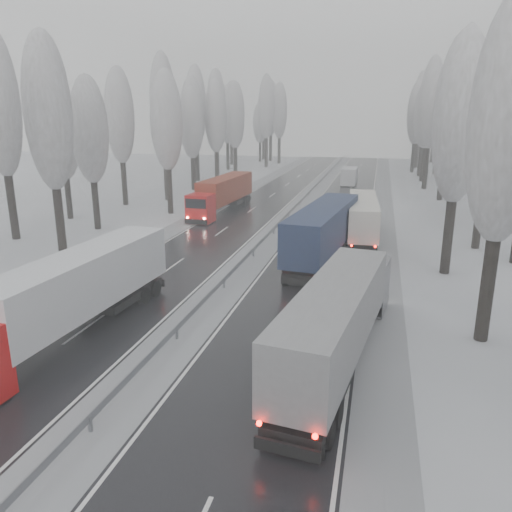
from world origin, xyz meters
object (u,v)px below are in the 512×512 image
at_px(truck_red_white, 71,293).
at_px(truck_blue_box, 327,228).
at_px(truck_cream_box, 362,215).
at_px(box_truck_distant, 349,176).
at_px(truck_red_red, 223,192).
at_px(truck_grey_tarp, 340,314).

bearing_deg(truck_red_white, truck_blue_box, 61.03).
bearing_deg(truck_cream_box, box_truck_distant, 92.10).
height_order(truck_cream_box, truck_red_red, truck_red_red).
distance_m(truck_grey_tarp, truck_cream_box, 24.63).
distance_m(truck_grey_tarp, truck_blue_box, 16.97).
height_order(truck_blue_box, truck_red_white, truck_blue_box).
xyz_separation_m(truck_cream_box, box_truck_distant, (-3.53, 38.09, -0.83)).
bearing_deg(truck_grey_tarp, box_truck_distant, 100.96).
bearing_deg(truck_red_red, truck_grey_tarp, -61.56).
bearing_deg(truck_grey_tarp, truck_cream_box, 97.72).
xyz_separation_m(truck_cream_box, truck_red_white, (-13.37, -25.28, 0.18)).
bearing_deg(truck_blue_box, truck_red_white, -115.51).
relative_size(truck_grey_tarp, truck_blue_box, 0.91).
xyz_separation_m(truck_blue_box, truck_cream_box, (2.43, 7.84, -0.32)).
bearing_deg(truck_blue_box, truck_cream_box, 79.37).
bearing_deg(box_truck_distant, truck_blue_box, -88.18).
bearing_deg(truck_cream_box, truck_grey_tarp, -93.23).
height_order(truck_blue_box, box_truck_distant, truck_blue_box).
xyz_separation_m(box_truck_distant, truck_red_red, (-12.87, -28.53, 0.92)).
distance_m(truck_cream_box, box_truck_distant, 38.27).
distance_m(truck_red_white, truck_red_red, 34.98).
bearing_deg(truck_red_red, truck_cream_box, -27.41).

